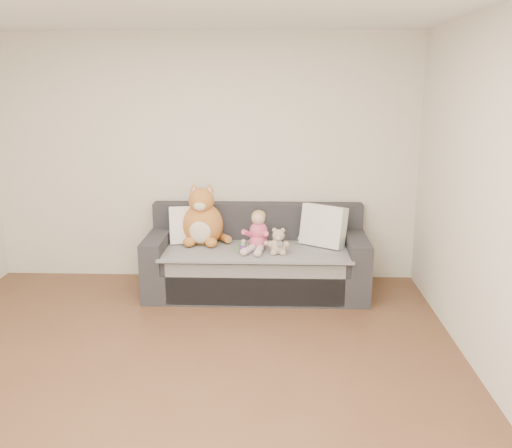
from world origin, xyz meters
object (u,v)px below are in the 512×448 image
(sippy_cup, at_px, (243,248))
(toddler, at_px, (258,233))
(teddy_bear, at_px, (278,244))
(plush_cat, at_px, (202,221))
(sofa, at_px, (257,261))

(sippy_cup, bearing_deg, toddler, 48.73)
(teddy_bear, bearing_deg, plush_cat, 156.95)
(sippy_cup, bearing_deg, plush_cat, 140.60)
(sofa, distance_m, toddler, 0.35)
(sofa, distance_m, sippy_cup, 0.38)
(sofa, relative_size, toddler, 5.41)
(toddler, relative_size, plush_cat, 0.62)
(sofa, height_order, sippy_cup, sofa)
(plush_cat, distance_m, sippy_cup, 0.59)
(toddler, xyz_separation_m, plush_cat, (-0.57, 0.20, 0.07))
(sofa, bearing_deg, sippy_cup, -113.71)
(toddler, xyz_separation_m, sippy_cup, (-0.14, -0.15, -0.10))
(teddy_bear, bearing_deg, toddler, 145.41)
(sofa, bearing_deg, teddy_bear, -51.28)
(sippy_cup, bearing_deg, sofa, 66.29)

